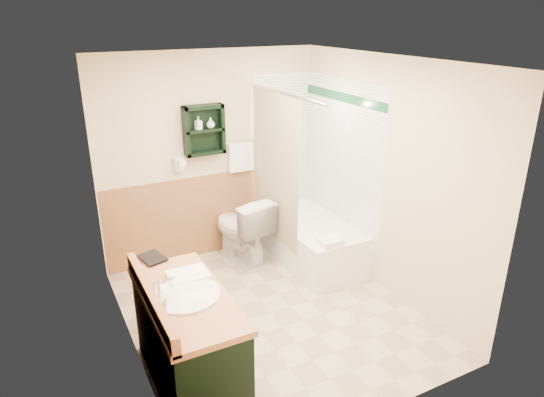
# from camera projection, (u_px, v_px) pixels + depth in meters

# --- Properties ---
(floor) EXTENTS (3.00, 3.00, 0.00)m
(floor) POSITION_uv_depth(u_px,v_px,m) (271.00, 313.00, 4.77)
(floor) COLOR #C6B790
(floor) RESTS_ON ground
(back_wall) EXTENTS (2.60, 0.04, 2.40)m
(back_wall) POSITION_uv_depth(u_px,v_px,m) (210.00, 157.00, 5.59)
(back_wall) COLOR #FFF0C7
(back_wall) RESTS_ON ground
(left_wall) EXTENTS (0.04, 3.00, 2.40)m
(left_wall) POSITION_uv_depth(u_px,v_px,m) (120.00, 227.00, 3.77)
(left_wall) COLOR #FFF0C7
(left_wall) RESTS_ON ground
(right_wall) EXTENTS (0.04, 3.00, 2.40)m
(right_wall) POSITION_uv_depth(u_px,v_px,m) (386.00, 177.00, 4.90)
(right_wall) COLOR #FFF0C7
(right_wall) RESTS_ON ground
(ceiling) EXTENTS (2.60, 3.00, 0.04)m
(ceiling) POSITION_uv_depth(u_px,v_px,m) (270.00, 58.00, 3.89)
(ceiling) COLOR white
(ceiling) RESTS_ON back_wall
(wainscot_left) EXTENTS (2.98, 2.98, 1.00)m
(wainscot_left) POSITION_uv_depth(u_px,v_px,m) (134.00, 303.00, 4.04)
(wainscot_left) COLOR #AC6F45
(wainscot_left) RESTS_ON left_wall
(wainscot_back) EXTENTS (2.58, 2.58, 1.00)m
(wainscot_back) POSITION_uv_depth(u_px,v_px,m) (214.00, 214.00, 5.82)
(wainscot_back) COLOR #AC6F45
(wainscot_back) RESTS_ON back_wall
(mirror_frame) EXTENTS (1.30, 1.30, 1.00)m
(mirror_frame) POSITION_uv_depth(u_px,v_px,m) (139.00, 216.00, 3.22)
(mirror_frame) COLOR brown
(mirror_frame) RESTS_ON left_wall
(mirror_glass) EXTENTS (1.20, 1.20, 0.90)m
(mirror_glass) POSITION_uv_depth(u_px,v_px,m) (139.00, 216.00, 3.23)
(mirror_glass) COLOR white
(mirror_glass) RESTS_ON left_wall
(tile_right) EXTENTS (1.50, 1.50, 2.10)m
(tile_right) POSITION_uv_depth(u_px,v_px,m) (340.00, 172.00, 5.56)
(tile_right) COLOR white
(tile_right) RESTS_ON right_wall
(tile_back) EXTENTS (0.95, 0.95, 2.10)m
(tile_back) POSITION_uv_depth(u_px,v_px,m) (289.00, 159.00, 6.05)
(tile_back) COLOR white
(tile_back) RESTS_ON back_wall
(tile_accent) EXTENTS (1.50, 1.50, 0.10)m
(tile_accent) POSITION_uv_depth(u_px,v_px,m) (343.00, 97.00, 5.25)
(tile_accent) COLOR #154B26
(tile_accent) RESTS_ON right_wall
(wall_shelf) EXTENTS (0.45, 0.15, 0.55)m
(wall_shelf) POSITION_uv_depth(u_px,v_px,m) (204.00, 130.00, 5.33)
(wall_shelf) COLOR black
(wall_shelf) RESTS_ON back_wall
(hair_dryer) EXTENTS (0.10, 0.24, 0.18)m
(hair_dryer) POSITION_uv_depth(u_px,v_px,m) (179.00, 164.00, 5.35)
(hair_dryer) COLOR white
(hair_dryer) RESTS_ON back_wall
(towel_bar) EXTENTS (0.40, 0.06, 0.40)m
(towel_bar) POSITION_uv_depth(u_px,v_px,m) (240.00, 142.00, 5.63)
(towel_bar) COLOR white
(towel_bar) RESTS_ON back_wall
(curtain_rod) EXTENTS (0.03, 1.60, 0.03)m
(curtain_rod) POSITION_uv_depth(u_px,v_px,m) (283.00, 93.00, 4.89)
(curtain_rod) COLOR silver
(curtain_rod) RESTS_ON back_wall
(shower_curtain) EXTENTS (1.05, 1.05, 1.70)m
(shower_curtain) POSITION_uv_depth(u_px,v_px,m) (275.00, 168.00, 5.34)
(shower_curtain) COLOR #BBB18D
(shower_curtain) RESTS_ON curtain_rod
(vanity) EXTENTS (0.59, 1.26, 0.80)m
(vanity) POSITION_uv_depth(u_px,v_px,m) (189.00, 340.00, 3.74)
(vanity) COLOR black
(vanity) RESTS_ON ground
(bathtub) EXTENTS (0.74, 1.50, 0.49)m
(bathtub) POSITION_uv_depth(u_px,v_px,m) (309.00, 239.00, 5.74)
(bathtub) COLOR white
(bathtub) RESTS_ON ground
(toilet) EXTENTS (0.61, 0.89, 0.80)m
(toilet) POSITION_uv_depth(u_px,v_px,m) (241.00, 229.00, 5.63)
(toilet) COLOR white
(toilet) RESTS_ON ground
(counter_towel) EXTENTS (0.31, 0.24, 0.04)m
(counter_towel) POSITION_uv_depth(u_px,v_px,m) (188.00, 275.00, 3.83)
(counter_towel) COLOR white
(counter_towel) RESTS_ON vanity
(vanity_book) EXTENTS (0.18, 0.07, 0.25)m
(vanity_book) POSITION_uv_depth(u_px,v_px,m) (141.00, 250.00, 4.01)
(vanity_book) COLOR black
(vanity_book) RESTS_ON vanity
(tub_towel) EXTENTS (0.24, 0.20, 0.07)m
(tub_towel) POSITION_uv_depth(u_px,v_px,m) (330.00, 242.00, 5.04)
(tub_towel) COLOR white
(tub_towel) RESTS_ON bathtub
(soap_bottle_a) EXTENTS (0.09, 0.15, 0.06)m
(soap_bottle_a) POSITION_uv_depth(u_px,v_px,m) (198.00, 126.00, 5.28)
(soap_bottle_a) COLOR white
(soap_bottle_a) RESTS_ON wall_shelf
(soap_bottle_b) EXTENTS (0.12, 0.14, 0.09)m
(soap_bottle_b) POSITION_uv_depth(u_px,v_px,m) (211.00, 124.00, 5.33)
(soap_bottle_b) COLOR white
(soap_bottle_b) RESTS_ON wall_shelf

